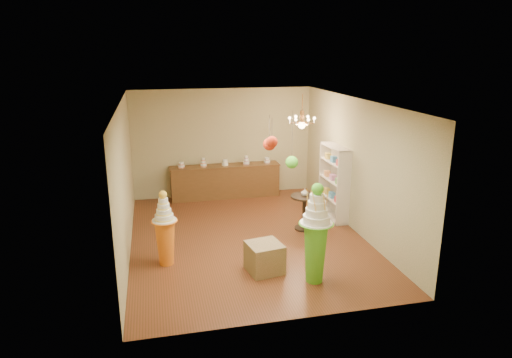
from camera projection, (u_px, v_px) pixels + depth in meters
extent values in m
plane|color=#582C18|center=(247.00, 238.00, 10.09)|extent=(6.50, 6.50, 0.00)
plane|color=silver|center=(246.00, 101.00, 9.26)|extent=(6.50, 6.50, 0.00)
cube|color=tan|center=(223.00, 143.00, 12.72)|extent=(5.00, 0.04, 3.00)
cube|color=tan|center=(292.00, 230.00, 6.63)|extent=(5.00, 0.04, 3.00)
cube|color=tan|center=(125.00, 180.00, 9.14)|extent=(0.04, 6.50, 3.00)
cube|color=tan|center=(356.00, 166.00, 10.22)|extent=(0.04, 6.50, 3.00)
cone|color=#53B126|center=(315.00, 253.00, 8.07)|extent=(0.54, 0.54, 1.10)
cylinder|color=white|center=(316.00, 223.00, 7.92)|extent=(0.72, 0.72, 0.03)
cylinder|color=white|center=(316.00, 219.00, 7.90)|extent=(0.59, 0.59, 0.13)
cylinder|color=white|center=(317.00, 212.00, 7.86)|extent=(0.48, 0.48, 0.13)
cylinder|color=white|center=(317.00, 205.00, 7.83)|extent=(0.40, 0.40, 0.13)
cylinder|color=white|center=(317.00, 198.00, 7.79)|extent=(0.32, 0.32, 0.13)
sphere|color=green|center=(318.00, 189.00, 7.75)|extent=(0.21, 0.21, 0.21)
cone|color=orange|center=(166.00, 243.00, 8.76)|extent=(0.51, 0.51, 0.89)
cylinder|color=white|center=(164.00, 220.00, 8.63)|extent=(0.62, 0.62, 0.03)
cylinder|color=white|center=(164.00, 217.00, 8.61)|extent=(0.46, 0.46, 0.11)
cylinder|color=white|center=(164.00, 212.00, 8.58)|extent=(0.37, 0.37, 0.11)
cylinder|color=white|center=(163.00, 206.00, 8.55)|extent=(0.30, 0.30, 0.11)
cylinder|color=white|center=(163.00, 201.00, 8.53)|extent=(0.24, 0.24, 0.11)
sphere|color=gold|center=(163.00, 195.00, 8.49)|extent=(0.16, 0.16, 0.16)
cube|color=olive|center=(264.00, 257.00, 8.52)|extent=(0.71, 0.71, 0.56)
cube|color=brown|center=(225.00, 182.00, 12.75)|extent=(3.00, 0.50, 0.90)
cube|color=brown|center=(225.00, 166.00, 12.63)|extent=(3.04, 0.54, 0.03)
cylinder|color=white|center=(181.00, 165.00, 12.34)|extent=(0.18, 0.18, 0.16)
cylinder|color=white|center=(203.00, 162.00, 12.46)|extent=(0.18, 0.18, 0.24)
cylinder|color=white|center=(225.00, 163.00, 12.60)|extent=(0.18, 0.18, 0.16)
cylinder|color=white|center=(246.00, 160.00, 12.72)|extent=(0.18, 0.18, 0.24)
cylinder|color=white|center=(267.00, 160.00, 12.86)|extent=(0.18, 0.18, 0.16)
cube|color=beige|center=(340.00, 182.00, 11.13)|extent=(0.04, 1.20, 1.80)
cube|color=beige|center=(333.00, 198.00, 11.20)|extent=(0.30, 1.14, 0.03)
cube|color=beige|center=(334.00, 180.00, 11.08)|extent=(0.30, 1.14, 0.03)
cube|color=beige|center=(334.00, 162.00, 10.95)|extent=(0.30, 1.14, 0.03)
cylinder|color=black|center=(304.00, 228.00, 10.58)|extent=(0.44, 0.44, 0.04)
cylinder|color=black|center=(304.00, 213.00, 10.48)|extent=(0.09, 0.09, 0.79)
cylinder|color=black|center=(305.00, 197.00, 10.37)|extent=(0.67, 0.67, 0.04)
imported|color=beige|center=(305.00, 192.00, 10.34)|extent=(0.18, 0.18, 0.17)
cylinder|color=#3F352D|center=(269.00, 130.00, 7.48)|extent=(0.01, 0.01, 0.49)
sphere|color=#B82C13|center=(269.00, 144.00, 7.54)|extent=(0.21, 0.21, 0.21)
cylinder|color=#3F352D|center=(292.00, 137.00, 8.05)|extent=(0.01, 0.01, 0.93)
sphere|color=green|center=(292.00, 162.00, 8.18)|extent=(0.23, 0.23, 0.23)
cylinder|color=#3F352D|center=(272.00, 130.00, 7.11)|extent=(0.01, 0.01, 0.38)
sphere|color=#B82C13|center=(272.00, 142.00, 7.16)|extent=(0.18, 0.18, 0.18)
cylinder|color=#C68246|center=(302.00, 104.00, 10.90)|extent=(0.02, 0.02, 0.50)
cylinder|color=#C68246|center=(302.00, 117.00, 10.98)|extent=(0.10, 0.10, 0.30)
sphere|color=#E4B47D|center=(302.00, 125.00, 11.03)|extent=(0.18, 0.18, 0.18)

